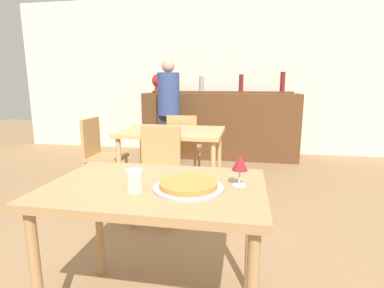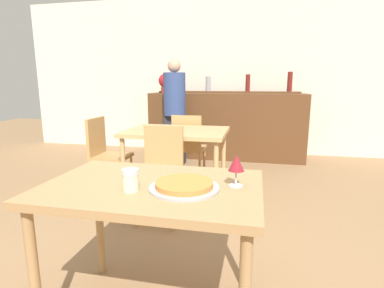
{
  "view_description": "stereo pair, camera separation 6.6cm",
  "coord_description": "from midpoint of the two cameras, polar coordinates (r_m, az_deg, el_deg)",
  "views": [
    {
      "loc": [
        0.44,
        -1.38,
        1.27
      ],
      "look_at": [
        0.09,
        0.55,
        0.87
      ],
      "focal_mm": 28.0,
      "sensor_mm": 36.0,
      "label": 1
    },
    {
      "loc": [
        0.5,
        -1.37,
        1.27
      ],
      "look_at": [
        0.09,
        0.55,
        0.87
      ],
      "focal_mm": 28.0,
      "sensor_mm": 36.0,
      "label": 2
    }
  ],
  "objects": [
    {
      "name": "potted_plant",
      "position": [
        5.27,
        -6.66,
        11.62
      ],
      "size": [
        0.24,
        0.24,
        0.33
      ],
      "color": "maroon",
      "rests_on": "bar_counter"
    },
    {
      "name": "wall_back",
      "position": [
        5.62,
        5.58,
        12.8
      ],
      "size": [
        8.0,
        0.05,
        2.8
      ],
      "color": "silver",
      "rests_on": "ground_plane"
    },
    {
      "name": "cheese_shaker",
      "position": [
        1.44,
        -12.17,
        -6.81
      ],
      "size": [
        0.08,
        0.08,
        0.11
      ],
      "color": "beige",
      "rests_on": "dining_table_near"
    },
    {
      "name": "wine_glass",
      "position": [
        1.48,
        7.86,
        -3.69
      ],
      "size": [
        0.08,
        0.08,
        0.16
      ],
      "color": "silver",
      "rests_on": "dining_table_near"
    },
    {
      "name": "person_standing",
      "position": [
        4.69,
        -4.86,
        6.71
      ],
      "size": [
        0.34,
        0.34,
        1.63
      ],
      "color": "#2D2D38",
      "rests_on": "ground_plane"
    },
    {
      "name": "bar_back_shelf",
      "position": [
        5.26,
        5.45,
        10.32
      ],
      "size": [
        2.39,
        0.24,
        0.35
      ],
      "color": "brown",
      "rests_on": "bar_counter"
    },
    {
      "name": "dining_table_far",
      "position": [
        3.31,
        -4.27,
        1.23
      ],
      "size": [
        1.09,
        0.82,
        0.76
      ],
      "color": "tan",
      "rests_on": "ground_plane"
    },
    {
      "name": "chair_far_side_back",
      "position": [
        3.89,
        -2.12,
        0.08
      ],
      "size": [
        0.4,
        0.4,
        0.87
      ],
      "rotation": [
        0.0,
        0.0,
        3.14
      ],
      "color": "tan",
      "rests_on": "ground_plane"
    },
    {
      "name": "bar_counter",
      "position": [
        5.17,
        4.93,
        3.49
      ],
      "size": [
        2.6,
        0.56,
        1.1
      ],
      "color": "brown",
      "rests_on": "ground_plane"
    },
    {
      "name": "dining_table_near",
      "position": [
        1.57,
        -8.11,
        -10.78
      ],
      "size": [
        1.09,
        0.72,
        0.77
      ],
      "color": "#A87F51",
      "rests_on": "ground_plane"
    },
    {
      "name": "chair_far_side_front",
      "position": [
        2.81,
        -7.14,
        -4.51
      ],
      "size": [
        0.4,
        0.4,
        0.87
      ],
      "color": "tan",
      "rests_on": "ground_plane"
    },
    {
      "name": "pizza_tray",
      "position": [
        1.45,
        -2.02,
        -7.95
      ],
      "size": [
        0.34,
        0.34,
        0.04
      ],
      "color": "#A3A3A8",
      "rests_on": "dining_table_near"
    },
    {
      "name": "chair_far_side_left",
      "position": [
        3.66,
        -17.67,
        -1.2
      ],
      "size": [
        0.4,
        0.4,
        0.87
      ],
      "rotation": [
        0.0,
        0.0,
        1.57
      ],
      "color": "tan",
      "rests_on": "ground_plane"
    }
  ]
}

